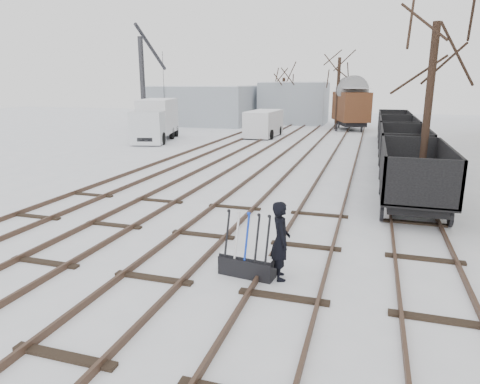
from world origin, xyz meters
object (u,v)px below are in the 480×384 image
object	(u,v)px
freight_wagon_a	(413,185)
box_van_wagon	(351,106)
ground_frame	(247,264)
crane	(145,104)
panel_van	(264,123)
worker	(281,241)
lorry	(155,120)

from	to	relation	value
freight_wagon_a	box_van_wagon	xyz separation A→B (m)	(-3.62, 26.77, 1.42)
ground_frame	box_van_wagon	xyz separation A→B (m)	(0.41, 33.74, 1.99)
ground_frame	crane	distance (m)	32.62
box_van_wagon	panel_van	xyz separation A→B (m)	(-6.52, -7.89, -1.16)
box_van_wagon	panel_van	bearing A→B (deg)	-147.46
ground_frame	worker	size ratio (longest dim) A/B	0.82
lorry	box_van_wagon	bearing A→B (deg)	28.14
freight_wagon_a	box_van_wagon	size ratio (longest dim) A/B	0.97
crane	ground_frame	bearing A→B (deg)	-56.08
crane	lorry	bearing A→B (deg)	-54.25
ground_frame	panel_van	bearing A→B (deg)	111.00
freight_wagon_a	panel_van	bearing A→B (deg)	118.22
ground_frame	freight_wagon_a	xyz separation A→B (m)	(4.03, 6.97, 0.58)
lorry	freight_wagon_a	bearing A→B (deg)	-53.05
lorry	panel_van	size ratio (longest dim) A/B	1.45
freight_wagon_a	box_van_wagon	bearing A→B (deg)	97.69
worker	crane	size ratio (longest dim) A/B	0.19
ground_frame	worker	bearing A→B (deg)	15.30
worker	freight_wagon_a	distance (m)	7.61
ground_frame	lorry	size ratio (longest dim) A/B	0.21
worker	lorry	distance (m)	25.33
freight_wagon_a	panel_van	xyz separation A→B (m)	(-10.13, 18.88, 0.26)
box_van_wagon	crane	world-z (taller)	crane
worker	crane	world-z (taller)	crane
ground_frame	panel_van	distance (m)	26.57
box_van_wagon	lorry	distance (m)	18.84
lorry	worker	bearing A→B (deg)	-70.06
ground_frame	box_van_wagon	distance (m)	33.80
box_van_wagon	ground_frame	bearing A→B (deg)	-108.61
freight_wagon_a	lorry	distance (m)	22.48
worker	box_van_wagon	size ratio (longest dim) A/B	0.32
worker	freight_wagon_a	xyz separation A→B (m)	(3.28, 6.87, -0.05)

